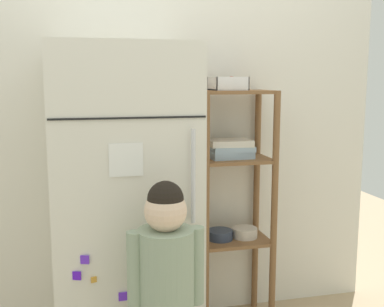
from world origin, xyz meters
name	(u,v)px	position (x,y,z in m)	size (l,w,h in m)	color
kitchen_wall_back	(158,144)	(0.00, 0.35, 1.03)	(2.61, 0.03, 2.06)	silver
refrigerator	(125,204)	(-0.23, 0.02, 0.78)	(0.68, 0.64, 1.56)	silver
child_standing	(166,274)	(-0.11, -0.46, 0.60)	(0.32, 0.24, 0.99)	#3C463A
pantry_shelf_unit	(232,186)	(0.39, 0.17, 0.80)	(0.42, 0.30, 1.33)	brown
fruit_bin	(229,85)	(0.37, 0.19, 1.36)	(0.18, 0.18, 0.07)	white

